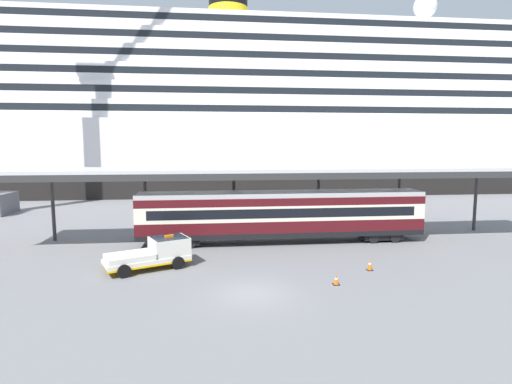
{
  "coord_description": "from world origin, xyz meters",
  "views": [
    {
      "loc": [
        -2.07,
        -20.37,
        7.85
      ],
      "look_at": [
        1.05,
        7.64,
        4.5
      ],
      "focal_mm": 28.23,
      "sensor_mm": 36.0,
      "label": 1
    }
  ],
  "objects_px": {
    "cruise_ship": "(211,119)",
    "traffic_cone_near": "(336,280)",
    "service_truck": "(155,253)",
    "traffic_cone_mid": "(370,265)",
    "train_carriage": "(282,214)"
  },
  "relations": [
    {
      "from": "traffic_cone_mid",
      "to": "train_carriage",
      "type": "bearing_deg",
      "value": 118.57
    },
    {
      "from": "cruise_ship",
      "to": "traffic_cone_mid",
      "type": "bearing_deg",
      "value": -79.2
    },
    {
      "from": "traffic_cone_near",
      "to": "traffic_cone_mid",
      "type": "bearing_deg",
      "value": 38.48
    },
    {
      "from": "cruise_ship",
      "to": "traffic_cone_near",
      "type": "xyz_separation_m",
      "value": [
        6.82,
        -53.23,
        -12.15
      ]
    },
    {
      "from": "service_truck",
      "to": "traffic_cone_mid",
      "type": "height_order",
      "value": "service_truck"
    },
    {
      "from": "cruise_ship",
      "to": "service_truck",
      "type": "xyz_separation_m",
      "value": [
        -3.7,
        -48.89,
        -11.45
      ]
    },
    {
      "from": "service_truck",
      "to": "traffic_cone_mid",
      "type": "bearing_deg",
      "value": -8.64
    },
    {
      "from": "cruise_ship",
      "to": "traffic_cone_mid",
      "type": "distance_m",
      "value": 53.24
    },
    {
      "from": "cruise_ship",
      "to": "traffic_cone_near",
      "type": "relative_size",
      "value": 238.36
    },
    {
      "from": "cruise_ship",
      "to": "service_truck",
      "type": "height_order",
      "value": "cruise_ship"
    },
    {
      "from": "train_carriage",
      "to": "cruise_ship",
      "type": "bearing_deg",
      "value": 97.25
    },
    {
      "from": "cruise_ship",
      "to": "traffic_cone_near",
      "type": "bearing_deg",
      "value": -82.69
    },
    {
      "from": "cruise_ship",
      "to": "traffic_cone_mid",
      "type": "height_order",
      "value": "cruise_ship"
    },
    {
      "from": "cruise_ship",
      "to": "service_truck",
      "type": "distance_m",
      "value": 50.35
    },
    {
      "from": "traffic_cone_near",
      "to": "traffic_cone_mid",
      "type": "distance_m",
      "value": 3.7
    }
  ]
}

